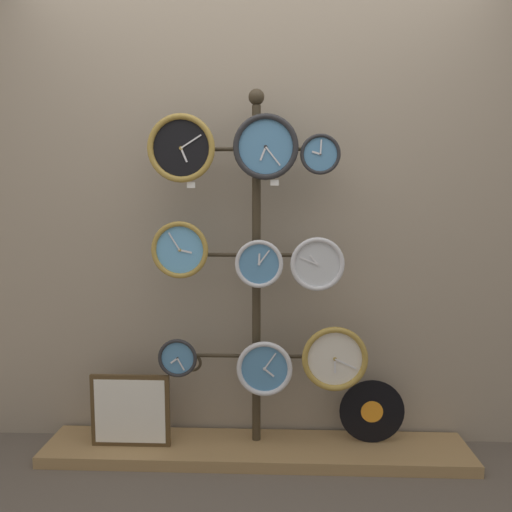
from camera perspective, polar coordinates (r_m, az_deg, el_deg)
name	(u,v)px	position (r m, az deg, el deg)	size (l,w,h in m)	color
ground_plane	(253,495)	(2.50, -0.37, -25.62)	(12.00, 12.00, 0.00)	brown
shop_wall	(258,187)	(2.69, 0.18, 7.93)	(4.40, 0.04, 2.80)	gray
low_shelf	(256,450)	(2.79, -0.01, -21.30)	(2.20, 0.36, 0.06)	#9E7A4C
display_stand	(256,310)	(2.60, 0.04, -6.23)	(0.80, 0.33, 1.87)	#382D1E
clock_top_left	(181,148)	(2.48, -8.54, 12.08)	(0.33, 0.04, 0.33)	black
clock_top_center	(266,147)	(2.44, 1.12, 12.35)	(0.32, 0.04, 0.32)	#4C84B2
clock_top_right	(320,154)	(2.46, 7.36, 11.45)	(0.19, 0.04, 0.19)	#4C84B2
clock_middle_left	(180,250)	(2.49, -8.69, 0.70)	(0.28, 0.04, 0.28)	#60A8DB
clock_middle_center	(259,264)	(2.45, 0.35, -0.90)	(0.24, 0.04, 0.24)	#4C84B2
clock_middle_right	(317,264)	(2.46, 7.02, -0.92)	(0.27, 0.04, 0.27)	silver
clock_bottom_left	(178,358)	(2.60, -8.93, -11.42)	(0.20, 0.04, 0.20)	#4C84B2
clock_bottom_center	(264,368)	(2.58, 0.98, -12.73)	(0.28, 0.04, 0.28)	#4C84B2
clock_bottom_right	(335,359)	(2.57, 8.99, -11.51)	(0.33, 0.04, 0.33)	silver
vinyl_record	(372,411)	(2.79, 13.10, -16.92)	(0.34, 0.01, 0.34)	black
picture_frame	(130,411)	(2.76, -14.17, -16.77)	(0.41, 0.02, 0.38)	#4C381E
price_tag_upper	(191,185)	(2.46, -7.44, 8.04)	(0.04, 0.00, 0.03)	white
price_tag_mid	(275,183)	(2.43, 2.14, 8.38)	(0.04, 0.00, 0.03)	white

